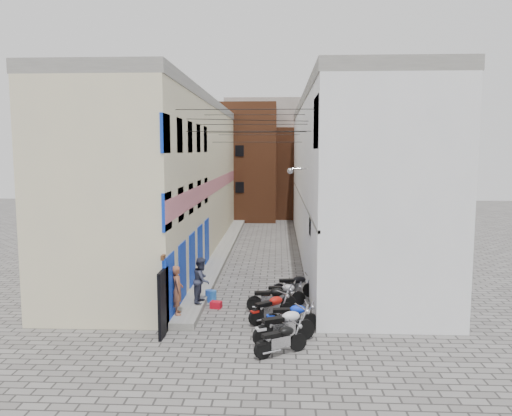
# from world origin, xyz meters

# --- Properties ---
(ground) EXTENTS (90.00, 90.00, 0.00)m
(ground) POSITION_xyz_m (0.00, 0.00, 0.00)
(ground) COLOR #5E5B59
(ground) RESTS_ON ground
(plinth) EXTENTS (0.90, 26.00, 0.25)m
(plinth) POSITION_xyz_m (-2.05, 13.00, 0.12)
(plinth) COLOR slate
(plinth) RESTS_ON ground
(building_left) EXTENTS (5.10, 27.00, 9.00)m
(building_left) POSITION_xyz_m (-4.98, 12.95, 4.50)
(building_left) COLOR beige
(building_left) RESTS_ON ground
(building_right) EXTENTS (5.94, 26.00, 9.00)m
(building_right) POSITION_xyz_m (5.00, 13.00, 4.51)
(building_right) COLOR white
(building_right) RESTS_ON ground
(building_far_brick_left) EXTENTS (6.00, 6.00, 10.00)m
(building_far_brick_left) POSITION_xyz_m (-2.00, 28.00, 5.00)
(building_far_brick_left) COLOR brown
(building_far_brick_left) RESTS_ON ground
(building_far_brick_right) EXTENTS (5.00, 6.00, 8.00)m
(building_far_brick_right) POSITION_xyz_m (3.00, 30.00, 4.00)
(building_far_brick_right) COLOR brown
(building_far_brick_right) RESTS_ON ground
(building_far_concrete) EXTENTS (8.00, 5.00, 11.00)m
(building_far_concrete) POSITION_xyz_m (0.00, 34.00, 5.50)
(building_far_concrete) COLOR slate
(building_far_concrete) RESTS_ON ground
(far_shopfront) EXTENTS (2.00, 0.30, 2.40)m
(far_shopfront) POSITION_xyz_m (0.00, 25.20, 1.20)
(far_shopfront) COLOR black
(far_shopfront) RESTS_ON ground
(overhead_wires) EXTENTS (5.80, 13.02, 1.32)m
(overhead_wires) POSITION_xyz_m (0.00, 7.64, 7.12)
(overhead_wires) COLOR black
(overhead_wires) RESTS_ON ground
(motorcycle_a) EXTENTS (1.81, 1.39, 1.02)m
(motorcycle_a) POSITION_xyz_m (1.31, -1.83, 0.51)
(motorcycle_a) COLOR black
(motorcycle_a) RESTS_ON ground
(motorcycle_b) EXTENTS (2.21, 1.55, 1.24)m
(motorcycle_b) POSITION_xyz_m (1.42, -0.92, 0.62)
(motorcycle_b) COLOR silver
(motorcycle_b) RESTS_ON ground
(motorcycle_c) EXTENTS (1.90, 0.73, 1.08)m
(motorcycle_c) POSITION_xyz_m (1.68, 0.21, 0.54)
(motorcycle_c) COLOR #0E31D5
(motorcycle_c) RESTS_ON ground
(motorcycle_d) EXTENTS (1.86, 1.62, 1.09)m
(motorcycle_d) POSITION_xyz_m (0.99, 1.02, 0.55)
(motorcycle_d) COLOR #A8120C
(motorcycle_d) RESTS_ON ground
(motorcycle_e) EXTENTS (1.95, 0.77, 1.10)m
(motorcycle_e) POSITION_xyz_m (0.98, 2.18, 0.55)
(motorcycle_e) COLOR black
(motorcycle_e) RESTS_ON ground
(motorcycle_f) EXTENTS (1.77, 0.71, 1.00)m
(motorcycle_f) POSITION_xyz_m (1.44, 3.06, 0.50)
(motorcycle_f) COLOR #B0B0B5
(motorcycle_f) RESTS_ON ground
(motorcycle_g) EXTENTS (1.93, 0.80, 1.08)m
(motorcycle_g) POSITION_xyz_m (1.90, 4.06, 0.54)
(motorcycle_g) COLOR black
(motorcycle_g) RESTS_ON ground
(person_a) EXTENTS (0.58, 0.73, 1.75)m
(person_a) POSITION_xyz_m (-2.35, 1.00, 1.13)
(person_a) COLOR #975536
(person_a) RESTS_ON plinth
(person_b) EXTENTS (0.76, 0.92, 1.74)m
(person_b) POSITION_xyz_m (-1.70, 2.43, 1.12)
(person_b) COLOR #34384E
(person_b) RESTS_ON plinth
(water_jug_near) EXTENTS (0.31, 0.31, 0.47)m
(water_jug_near) POSITION_xyz_m (-1.39, 3.26, 0.23)
(water_jug_near) COLOR blue
(water_jug_near) RESTS_ON ground
(water_jug_far) EXTENTS (0.34, 0.34, 0.47)m
(water_jug_far) POSITION_xyz_m (-1.55, 3.30, 0.24)
(water_jug_far) COLOR #2149A7
(water_jug_far) RESTS_ON ground
(red_crate) EXTENTS (0.47, 0.39, 0.26)m
(red_crate) POSITION_xyz_m (-1.16, 2.48, 0.13)
(red_crate) COLOR red
(red_crate) RESTS_ON ground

